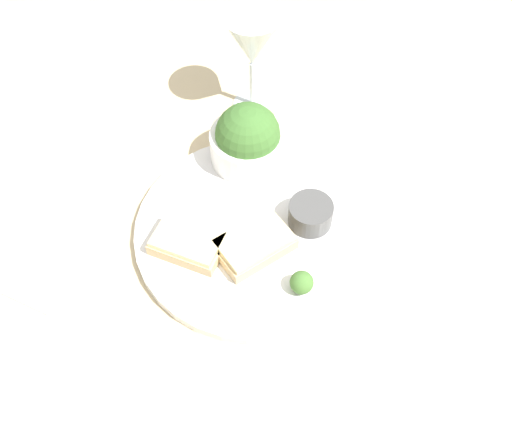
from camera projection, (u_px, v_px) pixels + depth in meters
ground_plane at (256, 234)px, 0.87m from camera, size 4.00×4.00×0.00m
dinner_plate at (256, 231)px, 0.87m from camera, size 0.33×0.33×0.01m
salad_bowl at (248, 140)px, 0.91m from camera, size 0.11×0.11×0.09m
sauce_ramekin at (311, 213)px, 0.85m from camera, size 0.06×0.06×0.03m
cheese_toast_near at (255, 244)px, 0.83m from camera, size 0.12×0.11×0.03m
cheese_toast_far at (188, 244)px, 0.83m from camera, size 0.11×0.08×0.03m
wine_glass at (252, 44)px, 0.92m from camera, size 0.08×0.08×0.17m
garnish at (302, 282)px, 0.80m from camera, size 0.03×0.03×0.03m
napkin at (46, 253)px, 0.85m from camera, size 0.16×0.18×0.01m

